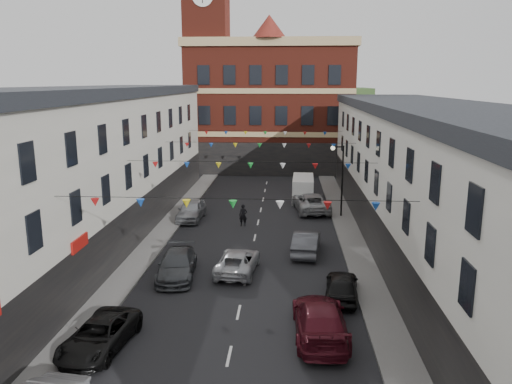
% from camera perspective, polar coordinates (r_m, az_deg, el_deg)
% --- Properties ---
extents(ground, '(160.00, 160.00, 0.00)m').
position_cam_1_polar(ground, '(28.78, -1.21, -10.09)').
color(ground, black).
rests_on(ground, ground).
extents(pavement_left, '(1.80, 64.00, 0.15)m').
position_cam_1_polar(pavement_left, '(31.88, -13.48, -8.01)').
color(pavement_left, '#605E5B').
rests_on(pavement_left, ground).
extents(pavement_right, '(1.80, 64.00, 0.15)m').
position_cam_1_polar(pavement_right, '(30.87, 12.13, -8.63)').
color(pavement_right, '#605E5B').
rests_on(pavement_right, ground).
extents(terrace_left, '(8.40, 56.00, 10.70)m').
position_cam_1_polar(terrace_left, '(31.39, -23.06, 1.02)').
color(terrace_left, beige).
rests_on(terrace_left, ground).
extents(terrace_right, '(8.40, 56.00, 9.70)m').
position_cam_1_polar(terrace_right, '(29.72, 22.18, -0.49)').
color(terrace_right, silver).
rests_on(terrace_right, ground).
extents(civic_building, '(20.60, 13.30, 18.50)m').
position_cam_1_polar(civic_building, '(64.53, 1.64, 9.91)').
color(civic_building, maroon).
rests_on(civic_building, ground).
extents(clock_tower, '(5.60, 5.60, 30.00)m').
position_cam_1_polar(clock_tower, '(62.37, -5.60, 16.01)').
color(clock_tower, maroon).
rests_on(clock_tower, ground).
extents(distant_hill, '(40.00, 14.00, 10.00)m').
position_cam_1_polar(distant_hill, '(88.90, -0.41, 8.60)').
color(distant_hill, '#2D4C23').
rests_on(distant_hill, ground).
extents(street_lamp, '(1.10, 0.36, 6.00)m').
position_cam_1_polar(street_lamp, '(41.32, 9.52, 2.36)').
color(street_lamp, black).
rests_on(street_lamp, ground).
extents(car_left_c, '(2.69, 4.87, 1.29)m').
position_cam_1_polar(car_left_c, '(22.78, -17.43, -15.32)').
color(car_left_c, black).
rests_on(car_left_c, ground).
extents(car_left_d, '(2.49, 5.17, 1.45)m').
position_cam_1_polar(car_left_d, '(29.43, -9.02, -8.21)').
color(car_left_d, '#414549').
rests_on(car_left_d, ground).
extents(car_left_e, '(2.03, 4.74, 1.60)m').
position_cam_1_polar(car_left_e, '(41.08, -7.40, -2.07)').
color(car_left_e, gray).
rests_on(car_left_e, ground).
extents(car_right_c, '(2.45, 5.66, 1.62)m').
position_cam_1_polar(car_right_c, '(22.85, 7.31, -14.25)').
color(car_right_c, '#4C0F19').
rests_on(car_right_c, ground).
extents(car_right_d, '(2.10, 4.26, 1.40)m').
position_cam_1_polar(car_right_d, '(26.74, 9.78, -10.48)').
color(car_right_d, black).
rests_on(car_right_d, ground).
extents(car_right_e, '(2.13, 4.76, 1.52)m').
position_cam_1_polar(car_right_e, '(33.01, 5.77, -5.75)').
color(car_right_e, '#4C4E54').
rests_on(car_right_e, ground).
extents(car_right_f, '(3.44, 6.10, 1.61)m').
position_cam_1_polar(car_right_f, '(43.59, 6.28, -1.18)').
color(car_right_f, '#9C9EA0').
rests_on(car_right_f, ground).
extents(moving_car, '(2.60, 4.93, 1.32)m').
position_cam_1_polar(moving_car, '(29.80, -2.12, -7.93)').
color(moving_car, '#B4B6BC').
rests_on(moving_car, ground).
extents(white_van, '(2.10, 5.07, 2.21)m').
position_cam_1_polar(white_van, '(47.66, 5.39, 0.40)').
color(white_van, white).
rests_on(white_van, ground).
extents(pedestrian, '(0.65, 0.44, 1.73)m').
position_cam_1_polar(pedestrian, '(38.92, -1.48, -2.68)').
color(pedestrian, black).
rests_on(pedestrian, ground).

